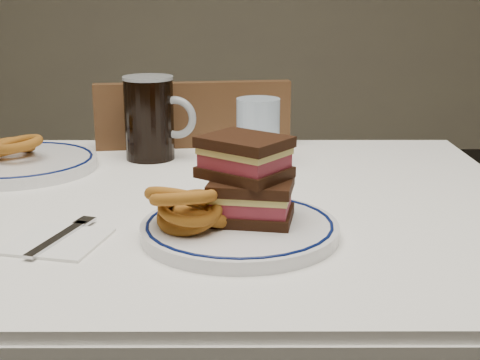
{
  "coord_description": "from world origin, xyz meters",
  "views": [
    {
      "loc": [
        0.17,
        -1.02,
        1.07
      ],
      "look_at": [
        0.17,
        -0.17,
        0.83
      ],
      "focal_mm": 50.0,
      "sensor_mm": 36.0,
      "label": 1
    }
  ],
  "objects_px": {
    "chair_far": "(193,245)",
    "far_plate": "(17,163)",
    "main_plate": "(240,228)",
    "beer_mug": "(151,117)",
    "reuben_sandwich": "(248,179)"
  },
  "relations": [
    {
      "from": "beer_mug",
      "to": "far_plate",
      "type": "bearing_deg",
      "value": -161.67
    },
    {
      "from": "reuben_sandwich",
      "to": "beer_mug",
      "type": "xyz_separation_m",
      "value": [
        -0.18,
        0.41,
        0.01
      ]
    },
    {
      "from": "reuben_sandwich",
      "to": "far_plate",
      "type": "height_order",
      "value": "reuben_sandwich"
    },
    {
      "from": "chair_far",
      "to": "main_plate",
      "type": "height_order",
      "value": "chair_far"
    },
    {
      "from": "beer_mug",
      "to": "far_plate",
      "type": "height_order",
      "value": "beer_mug"
    },
    {
      "from": "main_plate",
      "to": "far_plate",
      "type": "relative_size",
      "value": 0.92
    },
    {
      "from": "chair_far",
      "to": "beer_mug",
      "type": "height_order",
      "value": "beer_mug"
    },
    {
      "from": "main_plate",
      "to": "reuben_sandwich",
      "type": "distance_m",
      "value": 0.07
    },
    {
      "from": "main_plate",
      "to": "far_plate",
      "type": "xyz_separation_m",
      "value": [
        -0.41,
        0.35,
        0.0
      ]
    },
    {
      "from": "chair_far",
      "to": "reuben_sandwich",
      "type": "distance_m",
      "value": 0.72
    },
    {
      "from": "chair_far",
      "to": "beer_mug",
      "type": "distance_m",
      "value": 0.42
    },
    {
      "from": "chair_far",
      "to": "beer_mug",
      "type": "relative_size",
      "value": 5.46
    },
    {
      "from": "chair_far",
      "to": "far_plate",
      "type": "distance_m",
      "value": 0.51
    },
    {
      "from": "main_plate",
      "to": "beer_mug",
      "type": "height_order",
      "value": "beer_mug"
    },
    {
      "from": "main_plate",
      "to": "beer_mug",
      "type": "distance_m",
      "value": 0.47
    }
  ]
}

